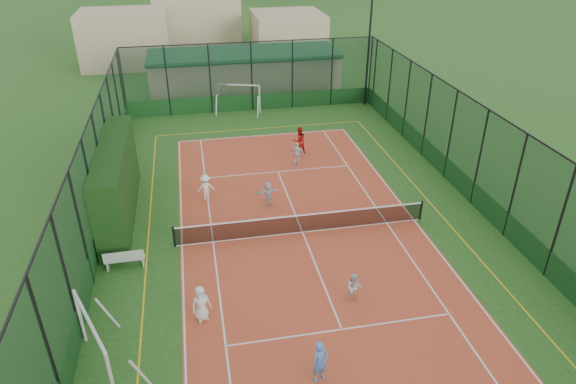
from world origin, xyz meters
name	(u,v)px	position (x,y,z in m)	size (l,w,h in m)	color
ground	(302,232)	(0.00, 0.00, 0.00)	(300.00, 300.00, 0.00)	#23561D
court_slab	(302,232)	(0.00, 0.00, 0.01)	(11.17, 23.97, 0.01)	#CA522D
tennis_net	(303,223)	(0.00, 0.00, 0.53)	(11.67, 0.12, 1.06)	black
perimeter_fence	(303,185)	(0.00, 0.00, 2.50)	(18.12, 34.12, 5.00)	#103220
floodlight_ne	(369,50)	(8.60, 16.60, 4.12)	(0.60, 0.26, 8.25)	black
clubhouse	(244,71)	(0.00, 22.00, 1.57)	(15.20, 7.20, 3.15)	tan
hedge_left	(117,182)	(-8.30, 3.32, 1.80)	(1.23, 8.22, 3.60)	black
white_bench	(125,258)	(-7.80, -1.14, 0.46)	(1.63, 0.45, 0.92)	white
futsal_goal_near	(95,346)	(-8.17, -6.70, 1.10)	(0.99, 3.42, 2.21)	white
futsal_goal_far	(239,98)	(-1.02, 16.79, 1.02)	(3.15, 0.91, 2.03)	white
child_near_left	(201,304)	(-4.82, -4.89, 0.73)	(0.70, 0.46, 1.43)	white
child_near_mid	(320,362)	(-1.31, -8.36, 0.76)	(0.55, 0.36, 1.50)	#5595F1
child_near_right	(354,288)	(0.87, -4.99, 0.62)	(0.60, 0.46, 1.23)	silver
child_far_left	(206,187)	(-4.17, 3.98, 0.70)	(0.90, 0.52, 1.39)	white
child_far_right	(297,154)	(1.26, 7.06, 0.72)	(0.83, 0.35, 1.41)	silver
child_far_back	(268,193)	(-1.14, 2.83, 0.65)	(1.19, 0.38, 1.28)	silver
coach	(299,140)	(1.71, 8.64, 0.87)	(0.83, 0.65, 1.71)	#B11C12
tennis_balls	(277,217)	(-0.94, 1.46, 0.04)	(6.63, 0.45, 0.07)	#CCE033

